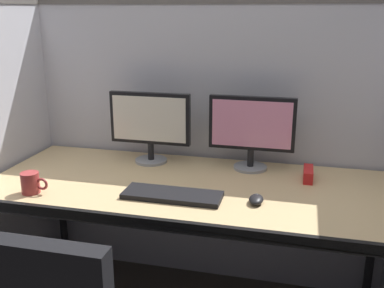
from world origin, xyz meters
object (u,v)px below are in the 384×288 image
Objects in this scene: desk at (189,195)px; coffee_mug at (31,183)px; monitor_left at (150,123)px; keyboard_main at (172,195)px; monitor_right at (252,128)px; computer_mouse at (256,199)px; red_stapler at (308,174)px.

coffee_mug reaches higher than desk.
monitor_left is 1.00× the size of keyboard_main.
desk is 0.17m from keyboard_main.
monitor_right is at bearing 2.06° from monitor_left.
monitor_right is at bearing 100.13° from computer_mouse.
red_stapler reaches higher than desk.
coffee_mug is at bearing -158.23° from desk.
red_stapler is (0.57, 0.36, 0.02)m from keyboard_main.
monitor_right is 4.48× the size of computer_mouse.
monitor_left reaches higher than red_stapler.
monitor_left is at bearing -177.94° from monitor_right.
coffee_mug is 0.84× the size of red_stapler.
monitor_left is 0.53m from keyboard_main.
monitor_right is 3.41× the size of coffee_mug.
coffee_mug is (-0.62, -0.10, 0.04)m from keyboard_main.
monitor_left is 0.75m from computer_mouse.
computer_mouse is 0.99m from coffee_mug.
desk is 0.58m from red_stapler.
red_stapler is at bearing 32.27° from keyboard_main.
keyboard_main is at bearing -101.80° from desk.
desk is at bearing -159.40° from red_stapler.
keyboard_main is (-0.28, -0.45, -0.20)m from monitor_right.
keyboard_main is at bearing 9.40° from coffee_mug.
coffee_mug is at bearing -172.53° from computer_mouse.
computer_mouse is 0.76× the size of coffee_mug.
monitor_left reaches higher than desk.
monitor_right reaches higher than red_stapler.
computer_mouse reaches higher than keyboard_main.
keyboard_main is 2.87× the size of red_stapler.
coffee_mug is at bearing -158.75° from red_stapler.
computer_mouse is at bearing 7.47° from coffee_mug.
desk is 0.71m from coffee_mug.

